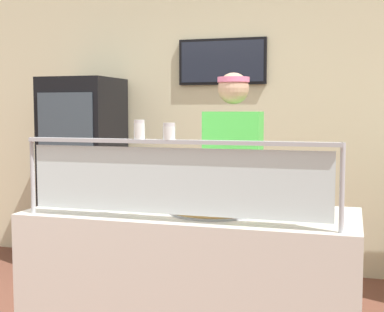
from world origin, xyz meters
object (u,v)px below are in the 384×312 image
at_px(pizza_tray, 213,210).
at_px(pizza_server, 208,206).
at_px(drink_fridge, 84,174).
at_px(pepper_flake_shaker, 169,132).
at_px(parmesan_shaker, 139,131).
at_px(worker_figure, 233,185).

xyz_separation_m(pizza_tray, pizza_server, (-0.02, -0.02, 0.02)).
xyz_separation_m(pizza_tray, drink_fridge, (-1.72, 1.76, -0.06)).
bearing_deg(pepper_flake_shaker, pizza_server, 65.49).
bearing_deg(parmesan_shaker, drink_fridge, 124.62).
xyz_separation_m(pepper_flake_shaker, drink_fridge, (-1.57, 2.05, -0.50)).
bearing_deg(pizza_tray, pizza_server, -139.51).
bearing_deg(worker_figure, pepper_flake_shaker, -95.96).
bearing_deg(pizza_tray, worker_figure, 93.43).
relative_size(parmesan_shaker, worker_figure, 0.06).
height_order(pepper_flake_shaker, drink_fridge, drink_fridge).
xyz_separation_m(pizza_tray, worker_figure, (-0.04, 0.72, 0.04)).
bearing_deg(drink_fridge, pizza_server, -46.23).
height_order(pizza_server, parmesan_shaker, parmesan_shaker).
bearing_deg(pepper_flake_shaker, worker_figure, 84.04).
height_order(pizza_tray, pepper_flake_shaker, pepper_flake_shaker).
distance_m(pizza_tray, parmesan_shaker, 0.61).
bearing_deg(worker_figure, pizza_server, -88.47).
bearing_deg(parmesan_shaker, worker_figure, 75.39).
bearing_deg(pizza_server, parmesan_shaker, -149.63).
xyz_separation_m(parmesan_shaker, pepper_flake_shaker, (0.16, 0.00, -0.01)).
bearing_deg(pizza_server, pepper_flake_shaker, -128.25).
relative_size(pizza_tray, parmesan_shaker, 4.86).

